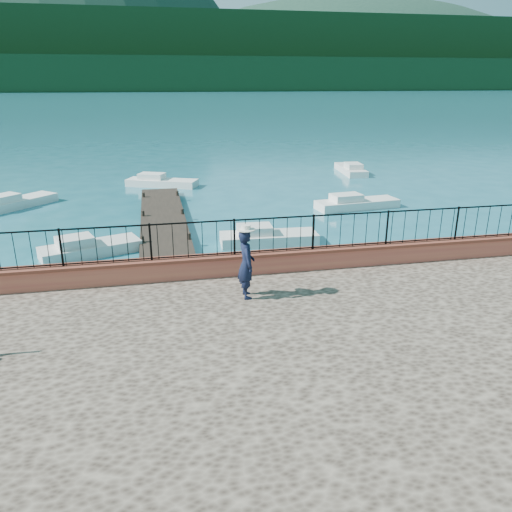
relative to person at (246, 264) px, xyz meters
name	(u,v)px	position (x,y,z in m)	size (l,w,h in m)	color
ground	(278,387)	(0.27, -2.17, -2.05)	(2000.00, 2000.00, 0.00)	#19596B
parapet	(246,263)	(0.27, 1.53, -0.56)	(28.00, 0.46, 0.58)	#BA6243
railing	(245,237)	(0.27, 1.53, 0.20)	(27.00, 0.05, 0.95)	black
dock	(164,230)	(-1.73, 9.83, -1.90)	(2.00, 16.00, 0.30)	#2D231C
far_forest	(150,74)	(0.27, 297.83, 6.95)	(900.00, 60.00, 18.00)	black
foothills	(148,55)	(0.27, 357.83, 19.95)	(900.00, 120.00, 44.00)	black
companion_hill	(345,85)	(220.27, 557.83, -2.05)	(448.00, 384.00, 180.00)	#142D23
person	(246,264)	(0.00, 0.00, 0.00)	(0.62, 0.41, 1.71)	black
hat	(246,227)	(0.00, 0.00, 0.91)	(0.44, 0.44, 0.12)	silver
boat_0	(90,244)	(-4.54, 7.64, -1.65)	(3.61, 1.30, 0.80)	silver
boat_1	(269,234)	(2.34, 7.58, -1.65)	(3.86, 1.30, 0.80)	silver
boat_2	(357,201)	(8.10, 12.35, -1.65)	(4.29, 1.30, 0.80)	silver
boat_3	(15,200)	(-9.09, 16.06, -1.65)	(4.28, 1.30, 0.80)	silver
boat_4	(162,180)	(-1.53, 20.07, -1.65)	(4.35, 1.30, 0.80)	silver
boat_5	(351,167)	(11.67, 22.10, -1.65)	(4.22, 1.30, 0.80)	silver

